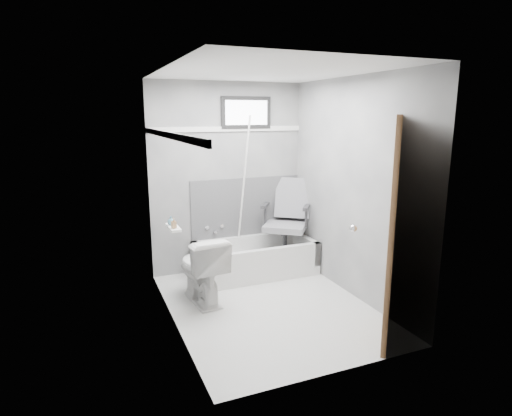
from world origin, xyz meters
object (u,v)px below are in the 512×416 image
toilet (201,269)px  soap_bottle_a (174,223)px  office_chair (285,221)px  soap_bottle_b (171,220)px  bathtub (255,258)px  door (439,237)px

toilet → soap_bottle_a: size_ratio=7.61×
office_chair → soap_bottle_b: size_ratio=11.67×
bathtub → door: size_ratio=0.75×
soap_bottle_a → soap_bottle_b: (0.00, 0.14, -0.01)m
soap_bottle_b → toilet: bearing=14.5°
office_chair → soap_bottle_a: 1.83m
toilet → soap_bottle_b: soap_bottle_b is taller
bathtub → office_chair: size_ratio=1.41×
bathtub → soap_bottle_a: soap_bottle_a is taller
office_chair → toilet: bearing=-119.3°
door → soap_bottle_b: 2.50m
office_chair → soap_bottle_b: 1.77m
toilet → soap_bottle_b: 0.68m
office_chair → toilet: size_ratio=1.42×
door → soap_bottle_a: (-1.92, 1.45, -0.03)m
office_chair → toilet: office_chair is taller
bathtub → toilet: bearing=-147.9°
soap_bottle_a → soap_bottle_b: size_ratio=1.08×
bathtub → door: (0.75, -2.21, 0.79)m
door → soap_bottle_b: size_ratio=22.01×
toilet → door: 2.40m
soap_bottle_b → soap_bottle_a: bearing=-90.0°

